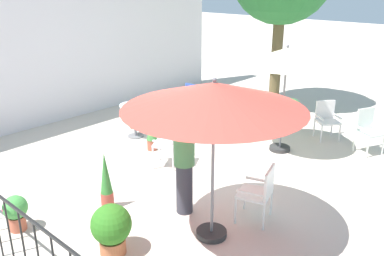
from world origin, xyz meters
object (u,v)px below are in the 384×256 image
at_px(potted_plant_1, 291,110).
at_px(potted_plant_0, 111,228).
at_px(cafe_table_0, 135,115).
at_px(patio_chair_2, 368,128).
at_px(patio_umbrella_1, 287,58).
at_px(patio_chair_0, 260,190).
at_px(potted_plant_5, 152,134).
at_px(potted_plant_3, 135,115).
at_px(patio_chair_3, 195,99).
at_px(patio_chair_1, 327,117).
at_px(patio_umbrella_0, 214,97).
at_px(patio_chair_4, 170,141).
at_px(standing_person, 184,161).
at_px(potted_plant_6, 106,182).
at_px(potted_plant_2, 16,211).

bearing_deg(potted_plant_1, potted_plant_0, -172.01).
relative_size(cafe_table_0, patio_chair_2, 0.83).
height_order(patio_umbrella_1, patio_chair_0, patio_umbrella_1).
bearing_deg(potted_plant_1, potted_plant_5, 159.44).
xyz_separation_m(patio_chair_2, potted_plant_3, (-2.32, 4.76, -0.19)).
distance_m(patio_chair_3, potted_plant_3, 1.59).
distance_m(patio_chair_1, potted_plant_1, 1.18).
relative_size(patio_umbrella_0, patio_umbrella_1, 1.06).
distance_m(patio_chair_4, potted_plant_1, 3.90).
relative_size(patio_chair_2, potted_plant_1, 1.43).
bearing_deg(standing_person, patio_chair_4, 52.80).
bearing_deg(standing_person, potted_plant_3, 60.41).
xyz_separation_m(cafe_table_0, potted_plant_5, (-0.28, -0.86, -0.18)).
bearing_deg(potted_plant_5, patio_umbrella_0, -117.74).
bearing_deg(standing_person, potted_plant_1, 10.19).
bearing_deg(patio_chair_4, potted_plant_6, -168.33).
distance_m(patio_chair_0, potted_plant_0, 2.22).
bearing_deg(potted_plant_5, patio_chair_1, -37.56).
bearing_deg(potted_plant_3, patio_chair_0, -107.59).
distance_m(patio_umbrella_1, patio_chair_1, 2.04).
xyz_separation_m(patio_umbrella_0, potted_plant_5, (1.55, 2.95, -1.71)).
bearing_deg(patio_chair_4, patio_chair_0, -100.98).
bearing_deg(potted_plant_3, potted_plant_2, -152.64).
bearing_deg(potted_plant_5, patio_chair_4, -109.57).
distance_m(patio_chair_2, potted_plant_1, 2.17).
xyz_separation_m(patio_chair_1, standing_person, (-4.51, 0.22, 0.38)).
xyz_separation_m(patio_chair_3, potted_plant_6, (-4.17, -1.86, -0.09)).
relative_size(potted_plant_1, potted_plant_5, 0.95).
distance_m(patio_chair_0, patio_chair_2, 3.77).
xyz_separation_m(patio_chair_3, potted_plant_2, (-5.43, -1.38, -0.24)).
bearing_deg(potted_plant_5, patio_chair_2, -48.83).
relative_size(patio_chair_3, potted_plant_1, 1.51).
height_order(patio_umbrella_0, patio_chair_1, patio_umbrella_0).
relative_size(potted_plant_2, potted_plant_6, 0.57).
bearing_deg(potted_plant_5, patio_umbrella_1, -48.11).
xyz_separation_m(patio_chair_3, potted_plant_1, (1.47, -1.97, -0.20)).
bearing_deg(patio_chair_4, patio_chair_1, -24.48).
bearing_deg(potted_plant_3, potted_plant_1, -42.90).
height_order(potted_plant_2, standing_person, standing_person).
height_order(patio_chair_4, potted_plant_0, patio_chair_4).
relative_size(potted_plant_5, potted_plant_6, 0.71).
bearing_deg(patio_chair_0, patio_umbrella_0, 160.65).
bearing_deg(potted_plant_2, patio_umbrella_0, -50.87).
bearing_deg(patio_chair_1, patio_chair_2, -100.03).
relative_size(patio_chair_0, potted_plant_1, 1.36).
bearing_deg(potted_plant_3, potted_plant_5, -117.00).
distance_m(patio_chair_0, patio_chair_4, 2.41).
xyz_separation_m(patio_chair_1, potted_plant_3, (-2.49, 3.78, -0.16)).
bearing_deg(patio_chair_3, patio_umbrella_1, -95.39).
height_order(potted_plant_0, standing_person, standing_person).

